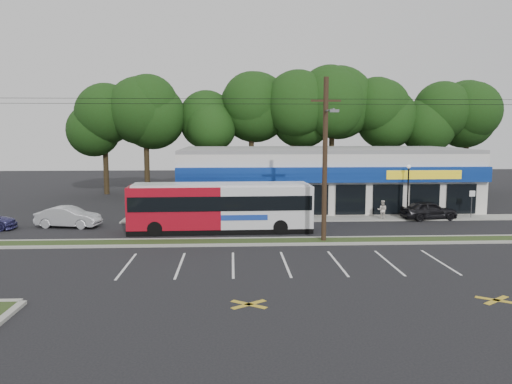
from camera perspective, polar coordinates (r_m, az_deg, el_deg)
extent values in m
plane|color=black|center=(29.82, 2.37, -6.21)|extent=(120.00, 120.00, 0.00)
cube|color=#293817|center=(30.78, 2.20, -5.68)|extent=(40.00, 1.60, 0.12)
cube|color=#9E9E93|center=(29.95, 2.35, -6.01)|extent=(40.00, 0.25, 0.14)
cube|color=#9E9E93|center=(31.60, 2.07, -5.32)|extent=(40.00, 0.25, 0.14)
cube|color=#9E9E93|center=(39.26, 8.48, -3.02)|extent=(32.00, 2.20, 0.10)
cube|color=silver|center=(45.85, 7.44, 1.50)|extent=(25.00, 12.00, 5.00)
cube|color=#103495|center=(39.66, 9.06, 1.95)|extent=(25.00, 0.50, 1.20)
cube|color=black|center=(40.07, 8.95, -0.88)|extent=(24.00, 0.12, 2.40)
cube|color=yellow|center=(41.42, 18.67, 1.88)|extent=(6.00, 0.06, 0.70)
cube|color=gray|center=(45.69, 7.49, 4.81)|extent=(25.00, 12.00, 0.30)
cylinder|color=black|center=(30.50, 7.88, 3.53)|extent=(0.30, 0.30, 10.00)
cube|color=black|center=(30.51, 7.99, 10.29)|extent=(1.80, 0.12, 0.12)
cylinder|color=#59595E|center=(29.30, 8.42, 9.26)|extent=(0.10, 2.40, 0.10)
cube|color=#59595E|center=(28.02, 8.93, 9.15)|extent=(0.50, 0.25, 0.15)
cylinder|color=black|center=(30.11, 2.28, 10.59)|extent=(50.00, 0.02, 0.02)
cylinder|color=black|center=(30.09, 2.28, 10.02)|extent=(50.00, 0.02, 0.02)
cylinder|color=black|center=(40.40, 16.96, -0.17)|extent=(0.12, 0.12, 4.00)
sphere|color=silver|center=(40.20, 17.06, 2.80)|extent=(0.30, 0.30, 0.30)
cylinder|color=#59595E|center=(42.28, 23.40, -1.37)|extent=(0.06, 0.06, 2.20)
cube|color=white|center=(42.12, 23.49, -0.17)|extent=(0.45, 0.04, 0.45)
cylinder|color=black|center=(56.66, -16.45, 2.66)|extent=(0.56, 0.56, 5.72)
sphere|color=#19320E|center=(56.55, -16.64, 8.32)|extent=(6.76, 6.76, 6.76)
cylinder|color=black|center=(55.69, -11.44, 2.74)|extent=(0.56, 0.56, 5.72)
sphere|color=#19320E|center=(55.58, -11.58, 8.49)|extent=(6.76, 6.76, 6.76)
cylinder|color=black|center=(55.17, -6.29, 2.79)|extent=(0.56, 0.56, 5.72)
sphere|color=#19320E|center=(55.05, -6.37, 8.61)|extent=(6.76, 6.76, 6.76)
cylinder|color=black|center=(55.09, -1.09, 2.83)|extent=(0.56, 0.56, 5.72)
sphere|color=#19320E|center=(54.98, -1.10, 8.65)|extent=(6.76, 6.76, 6.76)
cylinder|color=black|center=(55.46, 4.09, 2.84)|extent=(0.56, 0.56, 5.72)
sphere|color=#19320E|center=(55.35, 4.14, 8.62)|extent=(6.76, 6.76, 6.76)
cylinder|color=black|center=(56.28, 9.16, 2.83)|extent=(0.56, 0.56, 5.72)
sphere|color=#19320E|center=(56.17, 9.27, 8.52)|extent=(6.76, 6.76, 6.76)
cylinder|color=black|center=(57.52, 14.04, 2.80)|extent=(0.56, 0.56, 5.72)
sphere|color=#19320E|center=(57.42, 14.20, 8.37)|extent=(6.76, 6.76, 6.76)
cylinder|color=black|center=(59.16, 18.69, 2.75)|extent=(0.56, 0.56, 5.72)
sphere|color=#19320E|center=(59.06, 18.90, 8.16)|extent=(6.76, 6.76, 6.76)
cylinder|color=black|center=(61.17, 23.05, 2.68)|extent=(0.56, 0.56, 5.72)
sphere|color=#19320E|center=(61.07, 23.30, 7.92)|extent=(6.76, 6.76, 6.76)
cube|color=#A20C1C|center=(33.94, -9.23, -1.66)|extent=(6.19, 2.70, 2.81)
cube|color=white|center=(33.94, 1.14, -1.57)|extent=(6.19, 2.70, 2.81)
cube|color=black|center=(34.07, -4.02, -4.22)|extent=(12.32, 2.79, 0.36)
cube|color=black|center=(33.76, -4.05, -1.06)|extent=(12.08, 2.90, 0.97)
cube|color=black|center=(34.34, 6.29, -1.21)|extent=(0.11, 2.17, 1.43)
cube|color=#193899|center=(32.66, -1.34, -2.95)|extent=(3.07, 0.10, 0.36)
cube|color=white|center=(33.62, -4.07, 0.84)|extent=(11.70, 2.57, 0.18)
cylinder|color=black|center=(33.15, -11.48, -4.14)|extent=(0.99, 0.31, 0.98)
cylinder|color=black|center=(35.41, -11.01, -3.43)|extent=(0.99, 0.31, 0.98)
cylinder|color=black|center=(33.11, 2.80, -4.02)|extent=(0.99, 0.31, 0.98)
cylinder|color=black|center=(35.37, 2.35, -3.32)|extent=(0.99, 0.31, 0.98)
imported|color=black|center=(40.85, 19.13, -1.98)|extent=(4.47, 2.28, 1.46)
imported|color=#B0B2B8|center=(37.91, -20.65, -2.69)|extent=(4.69, 2.31, 1.48)
imported|color=silver|center=(37.82, 5.78, -2.24)|extent=(0.67, 0.58, 1.56)
imported|color=silver|center=(39.63, 14.23, -2.02)|extent=(0.90, 0.81, 1.53)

